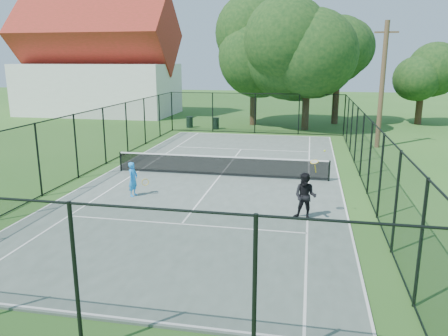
% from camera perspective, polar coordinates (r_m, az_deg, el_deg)
% --- Properties ---
extents(ground, '(120.00, 120.00, 0.00)m').
position_cam_1_polar(ground, '(20.64, -0.50, -1.17)').
color(ground, '#2D5E20').
extents(tennis_court, '(11.00, 24.00, 0.06)m').
position_cam_1_polar(tennis_court, '(20.63, -0.50, -1.09)').
color(tennis_court, '#526057').
rests_on(tennis_court, ground).
extents(tennis_net, '(10.08, 0.08, 0.95)m').
position_cam_1_polar(tennis_net, '(20.49, -0.50, 0.39)').
color(tennis_net, black).
rests_on(tennis_net, tennis_court).
extents(fence, '(13.10, 26.10, 3.00)m').
position_cam_1_polar(fence, '(20.30, -0.51, 2.92)').
color(fence, black).
rests_on(fence, ground).
extents(tree_near_left, '(7.43, 7.43, 9.69)m').
position_cam_1_polar(tree_near_left, '(37.18, 3.95, 14.80)').
color(tree_near_left, '#332114').
rests_on(tree_near_left, ground).
extents(tree_near_mid, '(7.06, 7.06, 9.23)m').
position_cam_1_polar(tree_near_mid, '(34.99, 10.91, 14.19)').
color(tree_near_mid, '#332114').
rests_on(tree_near_mid, ground).
extents(tree_near_right, '(5.62, 5.62, 7.76)m').
position_cam_1_polar(tree_near_right, '(38.96, 14.64, 12.83)').
color(tree_near_right, '#332114').
rests_on(tree_near_right, ground).
extents(tree_far_right, '(4.47, 4.47, 5.91)m').
position_cam_1_polar(tree_far_right, '(40.98, 24.44, 10.30)').
color(tree_far_right, '#332114').
rests_on(tree_far_right, ground).
extents(building, '(15.30, 8.15, 11.87)m').
position_cam_1_polar(building, '(46.53, -16.16, 12.84)').
color(building, silver).
rests_on(building, ground).
extents(trash_bin_left, '(0.58, 0.58, 0.91)m').
position_cam_1_polar(trash_bin_left, '(35.91, -4.52, 6.01)').
color(trash_bin_left, black).
rests_on(trash_bin_left, ground).
extents(trash_bin_right, '(0.58, 0.58, 0.92)m').
position_cam_1_polar(trash_bin_right, '(35.00, -1.11, 5.86)').
color(trash_bin_right, black).
rests_on(trash_bin_right, ground).
extents(utility_pole, '(1.40, 0.30, 7.68)m').
position_cam_1_polar(utility_pole, '(28.88, 19.95, 10.19)').
color(utility_pole, '#4C3823').
rests_on(utility_pole, ground).
extents(player_blue, '(0.78, 0.54, 1.38)m').
position_cam_1_polar(player_blue, '(17.79, -11.78, -1.44)').
color(player_blue, '#1C91F2').
rests_on(player_blue, tennis_court).
extents(player_black, '(1.07, 0.89, 2.38)m').
position_cam_1_polar(player_black, '(15.10, 10.57, -3.64)').
color(player_black, black).
rests_on(player_black, tennis_court).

